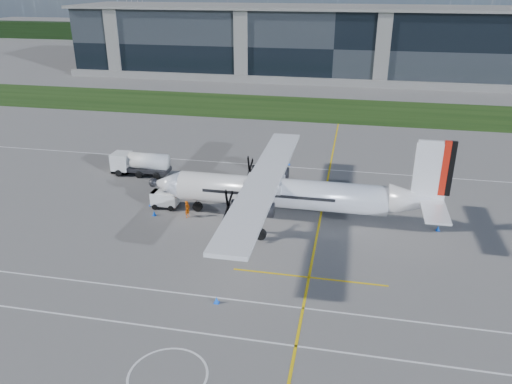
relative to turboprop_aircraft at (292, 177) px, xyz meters
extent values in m
plane|color=slate|center=(-0.24, 36.28, -4.35)|extent=(400.00, 400.00, 0.00)
cube|color=black|center=(-0.24, 44.28, -4.33)|extent=(400.00, 18.00, 0.04)
cube|color=black|center=(-0.24, 76.28, 3.15)|extent=(120.00, 20.00, 15.00)
cube|color=black|center=(-0.24, 136.28, -1.35)|extent=(400.00, 6.00, 6.00)
cube|color=yellow|center=(2.76, 6.28, -4.34)|extent=(0.20, 70.00, 0.01)
cube|color=white|center=(-0.24, -17.72, -4.34)|extent=(90.00, 0.15, 0.01)
imported|color=#F25907|center=(-9.87, -1.43, -3.38)|extent=(0.75, 0.90, 1.93)
cone|color=blue|center=(13.53, 0.40, -4.10)|extent=(0.36, 0.36, 0.50)
cone|color=blue|center=(-13.18, -1.79, -4.10)|extent=(0.36, 0.36, 0.50)
cone|color=blue|center=(-14.37, 0.28, -4.10)|extent=(0.36, 0.36, 0.50)
cone|color=blue|center=(-2.35, 15.03, -4.10)|extent=(0.36, 0.36, 0.50)
cone|color=blue|center=(-3.36, -14.33, -4.10)|extent=(0.36, 0.36, 0.50)
cone|color=blue|center=(-12.66, 2.13, -4.10)|extent=(0.36, 0.36, 0.50)
camera|label=1|loc=(5.28, -42.71, 16.98)|focal=35.00mm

